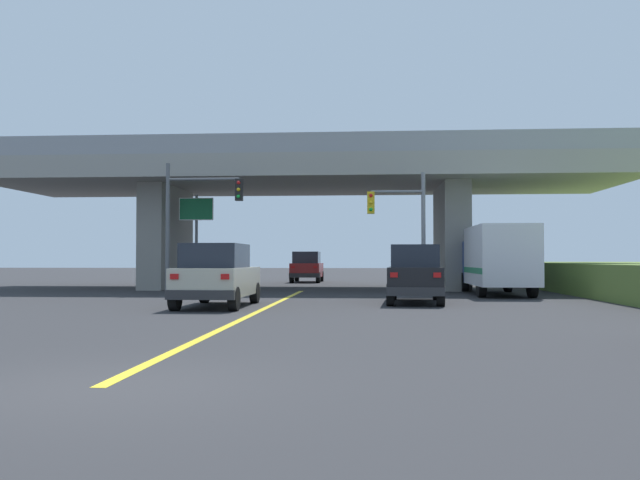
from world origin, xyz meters
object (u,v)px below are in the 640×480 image
Objects in this scene: traffic_signal_farside at (193,211)px; sedan_oncoming at (307,267)px; traffic_signal_nearside at (404,219)px; suv_crossing at (415,274)px; highway_sign at (196,219)px; box_truck at (497,259)px; suv_lead at (217,275)px.

sedan_oncoming is at bearing 77.03° from traffic_signal_farside.
traffic_signal_farside is at bearing -177.98° from traffic_signal_nearside.
highway_sign reaches higher than suv_crossing.
box_truck is 4.31m from traffic_signal_nearside.
box_truck is at bearing 58.67° from suv_crossing.
suv_crossing is 1.00× the size of highway_sign.
sedan_oncoming is (-9.58, 15.18, -0.54)m from box_truck.
sedan_oncoming is at bearing 108.79° from suv_crossing.
traffic_signal_nearside is 0.92× the size of traffic_signal_farside.
sedan_oncoming is 16.20m from traffic_signal_farside.
highway_sign is at bearing 107.69° from suv_lead.
traffic_signal_farside is (-9.21, -0.32, 0.40)m from traffic_signal_nearside.
suv_lead is at bearing -128.85° from traffic_signal_nearside.
traffic_signal_farside reaches higher than suv_lead.
traffic_signal_nearside is (5.62, -15.25, 2.25)m from sedan_oncoming.
highway_sign is (-4.52, -11.39, 2.53)m from sedan_oncoming.
traffic_signal_nearside is at bearing -20.81° from highway_sign.
box_truck is 1.32× the size of traffic_signal_nearside.
suv_lead is 10.42m from traffic_signal_nearside.
traffic_signal_farside reaches higher than highway_sign.
suv_crossing is 0.90× the size of traffic_signal_nearside.
highway_sign is at bearing 102.58° from traffic_signal_farside.
sedan_oncoming is at bearing 68.36° from highway_sign.
suv_lead is 0.68× the size of box_truck.
traffic_signal_farside is at bearing -178.28° from box_truck.
traffic_signal_nearside is at bearing 94.29° from suv_crossing.
traffic_signal_farside reaches higher than suv_crossing.
suv_lead and sedan_oncoming have the same top height.
traffic_signal_farside reaches higher than traffic_signal_nearside.
suv_crossing is at bearing -29.18° from traffic_signal_farside.
traffic_signal_nearside is at bearing 2.02° from traffic_signal_farside.
highway_sign is (-3.76, 11.78, 2.52)m from suv_lead.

